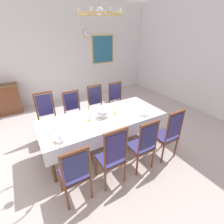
{
  "coord_description": "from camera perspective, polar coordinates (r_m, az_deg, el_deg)",
  "views": [
    {
      "loc": [
        -1.38,
        -2.95,
        2.47
      ],
      "look_at": [
        0.2,
        -0.27,
        0.86
      ],
      "focal_mm": 26.48,
      "sensor_mm": 36.0,
      "label": 1
    }
  ],
  "objects": [
    {
      "name": "chair_north_c",
      "position": [
        4.47,
        -5.13,
        2.11
      ],
      "size": [
        0.44,
        0.42,
        1.13
      ],
      "rotation": [
        0.0,
        0.0,
        3.14
      ],
      "color": "brown",
      "rests_on": "ground"
    },
    {
      "name": "bowl_near_left",
      "position": [
        2.93,
        -17.31,
        -9.08
      ],
      "size": [
        0.19,
        0.19,
        0.04
      ],
      "color": "white",
      "rests_on": "tablecloth"
    },
    {
      "name": "ground",
      "position": [
        4.1,
        -4.4,
        -10.16
      ],
      "size": [
        7.23,
        6.21,
        0.04
      ],
      "primitive_type": "cube",
      "color": "#B8ABA7"
    },
    {
      "name": "chair_north_b",
      "position": [
        4.27,
        -12.98,
        -0.01
      ],
      "size": [
        0.44,
        0.42,
        1.08
      ],
      "rotation": [
        0.0,
        0.0,
        3.14
      ],
      "color": "brown",
      "rests_on": "ground"
    },
    {
      "name": "soup_tureen",
      "position": [
        3.46,
        -3.01,
        -0.26
      ],
      "size": [
        0.25,
        0.25,
        0.21
      ],
      "color": "white",
      "rests_on": "tablecloth"
    },
    {
      "name": "chair_south_b",
      "position": [
        2.8,
        0.0,
        -15.03
      ],
      "size": [
        0.44,
        0.42,
        1.16
      ],
      "color": "brown",
      "rests_on": "ground"
    },
    {
      "name": "chair_south_a",
      "position": [
        2.65,
        -12.69,
        -19.82
      ],
      "size": [
        0.44,
        0.42,
        1.06
      ],
      "color": "brown",
      "rests_on": "ground"
    },
    {
      "name": "tablecloth",
      "position": [
        3.53,
        -3.21,
        -2.67
      ],
      "size": [
        2.62,
        1.1,
        0.29
      ],
      "color": "white",
      "rests_on": "dining_table"
    },
    {
      "name": "chair_south_c",
      "position": [
        3.12,
        10.53,
        -10.97
      ],
      "size": [
        0.44,
        0.42,
        1.09
      ],
      "color": "brown",
      "rests_on": "ground"
    },
    {
      "name": "chair_north_d",
      "position": [
        4.76,
        1.86,
        3.7
      ],
      "size": [
        0.44,
        0.42,
        1.11
      ],
      "rotation": [
        0.0,
        0.0,
        3.14
      ],
      "color": "brown",
      "rests_on": "ground"
    },
    {
      "name": "mounted_clock",
      "position": [
        6.53,
        -8.69,
        25.32
      ],
      "size": [
        0.27,
        0.06,
        0.27
      ],
      "color": "#D1B251"
    },
    {
      "name": "bowl_near_right",
      "position": [
        3.63,
        11.09,
        -0.68
      ],
      "size": [
        0.2,
        0.2,
        0.05
      ],
      "color": "white",
      "rests_on": "tablecloth"
    },
    {
      "name": "chair_north_a",
      "position": [
        4.16,
        -21.29,
        -1.65
      ],
      "size": [
        0.44,
        0.42,
        1.17
      ],
      "rotation": [
        0.0,
        0.0,
        3.14
      ],
      "color": "brown",
      "rests_on": "ground"
    },
    {
      "name": "spoon_secondary",
      "position": [
        3.73,
        12.24,
        -0.35
      ],
      "size": [
        0.06,
        0.17,
        0.01
      ],
      "rotation": [
        0.0,
        0.0,
        0.23
      ],
      "color": "gold",
      "rests_on": "tablecloth"
    },
    {
      "name": "framed_painting",
      "position": [
        6.84,
        -3.18,
        20.77
      ],
      "size": [
        0.92,
        0.05,
        1.04
      ],
      "color": "#D1B251"
    },
    {
      "name": "chandelier",
      "position": [
        3.07,
        -4.3,
        30.86
      ],
      "size": [
        0.74,
        0.74,
        0.66
      ],
      "color": "gold"
    },
    {
      "name": "dining_table",
      "position": [
        3.53,
        -3.21,
        -2.82
      ],
      "size": [
        2.6,
        1.08,
        0.77
      ],
      "color": "brown",
      "rests_on": "ground"
    },
    {
      "name": "back_wall",
      "position": [
        6.3,
        -18.59,
        18.71
      ],
      "size": [
        7.23,
        0.08,
        3.34
      ],
      "primitive_type": "cube",
      "color": "silver",
      "rests_on": "ground"
    },
    {
      "name": "spoon_primary",
      "position": [
        2.94,
        -19.92,
        -9.72
      ],
      "size": [
        0.06,
        0.17,
        0.01
      ],
      "rotation": [
        0.0,
        0.0,
        0.24
      ],
      "color": "gold",
      "rests_on": "tablecloth"
    },
    {
      "name": "candlestick_west",
      "position": [
        3.31,
        -7.93,
        -0.59
      ],
      "size": [
        0.07,
        0.07,
        0.39
      ],
      "color": "gold",
      "rests_on": "tablecloth"
    },
    {
      "name": "chair_south_d",
      "position": [
        3.5,
        18.7,
        -7.14
      ],
      "size": [
        0.44,
        0.42,
        1.13
      ],
      "color": "brown",
      "rests_on": "ground"
    },
    {
      "name": "right_wall",
      "position": [
        5.89,
        30.13,
        16.05
      ],
      "size": [
        0.08,
        6.21,
        3.34
      ],
      "primitive_type": "cube",
      "color": "silver",
      "rests_on": "ground"
    },
    {
      "name": "candlestick_east",
      "position": [
        3.57,
        0.99,
        1.15
      ],
      "size": [
        0.07,
        0.07,
        0.32
      ],
      "color": "gold",
      "rests_on": "tablecloth"
    }
  ]
}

